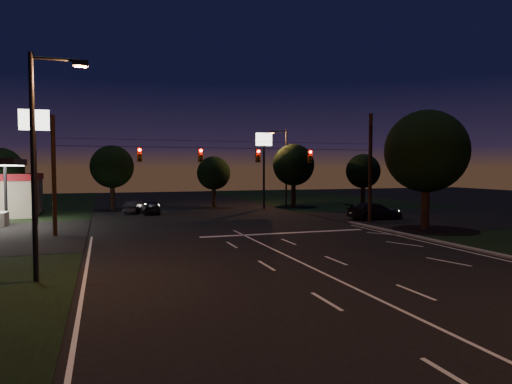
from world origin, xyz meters
name	(u,v)px	position (x,y,z in m)	size (l,w,h in m)	color
ground	(321,272)	(0.00, 0.00, 0.00)	(140.00, 140.00, 0.00)	black
cross_street_right	(440,218)	(20.00, 16.00, 0.00)	(20.00, 16.00, 0.02)	black
edge_line_left	(72,354)	(-9.70, -6.00, 0.01)	(0.14, 40.00, 0.01)	silver
center_line	(408,314)	(0.00, -6.00, 0.01)	(0.14, 40.00, 0.01)	silver
stop_bar	(285,233)	(3.00, 11.50, 0.01)	(12.00, 0.50, 0.01)	silver
utility_pole_right	(369,223)	(12.00, 15.00, 0.00)	(0.30, 0.30, 9.00)	black
utility_pole_left	(55,236)	(-12.00, 15.00, 0.00)	(0.28, 0.28, 8.00)	black
signal_span	(230,155)	(0.00, 14.96, 5.50)	(24.00, 0.40, 1.56)	black
pole_sign_left_near	(34,137)	(-14.00, 22.00, 6.98)	(2.20, 0.30, 9.10)	black
pole_sign_right	(264,153)	(8.00, 30.00, 6.24)	(1.80, 0.30, 8.40)	black
street_light_left	(40,150)	(-11.24, 2.00, 5.24)	(2.20, 0.35, 9.00)	black
street_light_right_far	(284,162)	(11.24, 32.00, 5.24)	(2.20, 0.35, 9.00)	black
tree_right_near	(425,152)	(13.53, 10.17, 5.68)	(6.00, 6.00, 8.76)	black
tree_far_a	(1,171)	(-17.98, 30.12, 4.26)	(4.20, 4.20, 6.42)	black
tree_far_b	(112,167)	(-7.98, 34.13, 4.61)	(4.60, 4.60, 6.98)	black
tree_far_c	(214,174)	(3.02, 33.10, 3.90)	(3.80, 3.80, 5.86)	black
tree_far_d	(293,165)	(12.02, 31.13, 4.83)	(4.80, 4.80, 7.30)	black
tree_far_e	(363,172)	(20.02, 29.11, 4.11)	(4.00, 4.00, 6.18)	black
car_oncoming_a	(152,207)	(-4.40, 27.99, 0.67)	(1.58, 3.93, 1.34)	black
car_oncoming_b	(134,207)	(-6.01, 29.39, 0.62)	(1.31, 3.77, 1.24)	black
car_cross	(375,211)	(13.66, 16.76, 0.73)	(2.05, 5.04, 1.46)	black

